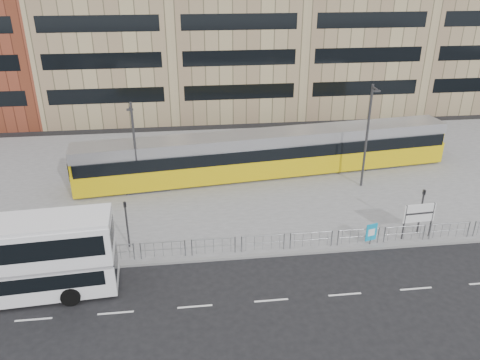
{
  "coord_description": "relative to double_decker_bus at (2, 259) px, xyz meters",
  "views": [
    {
      "loc": [
        -2.02,
        -23.29,
        16.01
      ],
      "look_at": [
        1.57,
        6.0,
        2.42
      ],
      "focal_mm": 35.0,
      "sensor_mm": 36.0,
      "label": 1
    }
  ],
  "objects": [
    {
      "name": "pedestrian_barrier",
      "position": [
        13.63,
        2.5,
        -1.42
      ],
      "size": [
        32.07,
        0.07,
        1.1
      ],
      "color": "gray",
      "rests_on": "plaza"
    },
    {
      "name": "tram",
      "position": [
        16.27,
        13.87,
        -0.43
      ],
      "size": [
        30.98,
        6.41,
        3.64
      ],
      "rotation": [
        0.0,
        0.0,
        0.11
      ],
      "color": "gold",
      "rests_on": "plaza"
    },
    {
      "name": "ground",
      "position": [
        11.63,
        2.0,
        -2.4
      ],
      "size": [
        120.0,
        120.0,
        0.0
      ],
      "primitive_type": "plane",
      "color": "black",
      "rests_on": "ground"
    },
    {
      "name": "lamp_post_east",
      "position": [
        23.2,
        10.66,
        2.16
      ],
      "size": [
        0.45,
        1.04,
        8.07
      ],
      "color": "#2D2D30",
      "rests_on": "plaza"
    },
    {
      "name": "kerb",
      "position": [
        11.63,
        2.05,
        -2.33
      ],
      "size": [
        64.0,
        0.25,
        0.17
      ],
      "primitive_type": "cube",
      "color": "gray",
      "rests_on": "ground"
    },
    {
      "name": "lamp_post_west",
      "position": [
        5.89,
        11.33,
        1.68
      ],
      "size": [
        0.45,
        1.04,
        7.14
      ],
      "color": "#2D2D30",
      "rests_on": "plaza"
    },
    {
      "name": "road_markings",
      "position": [
        12.63,
        -2.0,
        -2.4
      ],
      "size": [
        62.0,
        0.12,
        0.01
      ],
      "primitive_type": "cube",
      "color": "white",
      "rests_on": "ground"
    },
    {
      "name": "double_decker_bus",
      "position": [
        0.0,
        0.0,
        0.0
      ],
      "size": [
        11.25,
        3.39,
        4.44
      ],
      "rotation": [
        0.0,
        0.0,
        0.07
      ],
      "color": "white",
      "rests_on": "ground"
    },
    {
      "name": "plaza",
      "position": [
        11.63,
        14.0,
        -2.33
      ],
      "size": [
        64.0,
        24.0,
        0.15
      ],
      "primitive_type": "cube",
      "color": "slate",
      "rests_on": "ground"
    },
    {
      "name": "traffic_light_west",
      "position": [
        5.8,
        3.95,
        -0.28
      ],
      "size": [
        0.23,
        0.25,
        3.1
      ],
      "rotation": [
        0.0,
        0.0,
        0.39
      ],
      "color": "#2D2D30",
      "rests_on": "plaza"
    },
    {
      "name": "ad_panel",
      "position": [
        20.7,
        2.4,
        -1.42
      ],
      "size": [
        0.76,
        0.24,
        1.43
      ],
      "rotation": [
        0.0,
        0.0,
        0.25
      ],
      "color": "#2D2D30",
      "rests_on": "plaza"
    },
    {
      "name": "station_sign",
      "position": [
        23.87,
        2.8,
        -0.6
      ],
      "size": [
        2.08,
        0.21,
        2.39
      ],
      "rotation": [
        0.0,
        0.0,
        0.06
      ],
      "color": "#2D2D30",
      "rests_on": "plaza"
    },
    {
      "name": "traffic_light_east",
      "position": [
        24.26,
        3.34,
        -0.28
      ],
      "size": [
        0.17,
        0.21,
        3.1
      ],
      "rotation": [
        0.0,
        0.0,
        -0.04
      ],
      "color": "#2D2D30",
      "rests_on": "plaza"
    },
    {
      "name": "pedestrian",
      "position": [
        1.37,
        5.61,
        -1.3
      ],
      "size": [
        0.63,
        0.79,
        1.91
      ],
      "primitive_type": "imported",
      "rotation": [
        0.0,
        0.0,
        1.29
      ],
      "color": "black",
      "rests_on": "plaza"
    }
  ]
}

